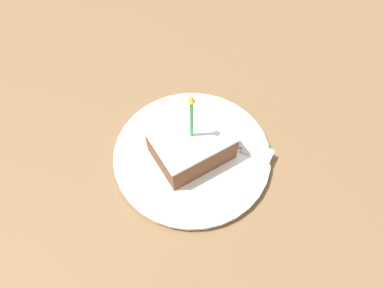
{
  "coord_description": "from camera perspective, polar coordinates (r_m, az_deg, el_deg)",
  "views": [
    {
      "loc": [
        -0.24,
        0.17,
        0.49
      ],
      "look_at": [
        0.01,
        0.02,
        0.04
      ],
      "focal_mm": 35.0,
      "sensor_mm": 36.0,
      "label": 1
    }
  ],
  "objects": [
    {
      "name": "fork",
      "position": [
        0.57,
        5.4,
        0.8
      ],
      "size": [
        0.15,
        0.1,
        0.0
      ],
      "color": "silver",
      "rests_on": "plate"
    },
    {
      "name": "ground_plane",
      "position": [
        0.59,
        1.9,
        -2.7
      ],
      "size": [
        2.4,
        2.4,
        0.04
      ],
      "color": "brown",
      "rests_on": "ground"
    },
    {
      "name": "cake_slice",
      "position": [
        0.54,
        -0.07,
        -0.05
      ],
      "size": [
        0.08,
        0.11,
        0.13
      ],
      "color": "brown",
      "rests_on": "plate"
    },
    {
      "name": "plate",
      "position": [
        0.56,
        -0.0,
        -1.71
      ],
      "size": [
        0.23,
        0.23,
        0.02
      ],
      "color": "white",
      "rests_on": "ground_plane"
    }
  ]
}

